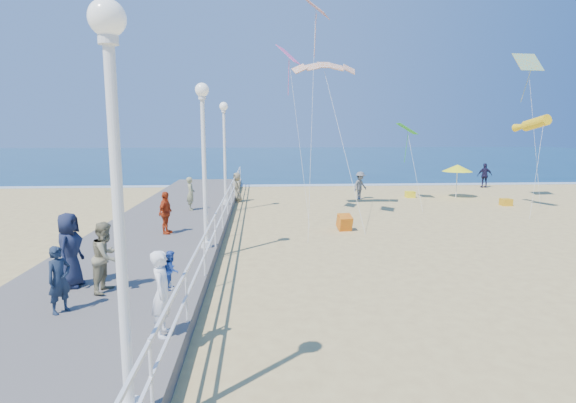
{
  "coord_description": "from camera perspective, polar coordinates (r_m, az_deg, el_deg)",
  "views": [
    {
      "loc": [
        -3.6,
        -14.64,
        4.17
      ],
      "look_at": [
        -2.5,
        2.0,
        1.6
      ],
      "focal_mm": 28.0,
      "sensor_mm": 36.0,
      "label": 1
    }
  ],
  "objects": [
    {
      "name": "beach_chair_right",
      "position": [
        28.71,
        25.94,
        -0.07
      ],
      "size": [
        0.55,
        0.55,
        0.4
      ],
      "primitive_type": "cube",
      "color": "orange",
      "rests_on": "ground"
    },
    {
      "name": "boardwalk",
      "position": [
        15.67,
        -18.18,
        -6.37
      ],
      "size": [
        5.0,
        44.0,
        0.4
      ],
      "primitive_type": "cube",
      "color": "slate",
      "rests_on": "ground"
    },
    {
      "name": "kite_diamond_green",
      "position": [
        28.16,
        14.87,
        8.92
      ],
      "size": [
        1.23,
        1.38,
        0.67
      ],
      "primitive_type": "cube",
      "rotation": [
        0.54,
        0.0,
        1.47
      ],
      "color": "green"
    },
    {
      "name": "beach_walker_c",
      "position": [
        27.31,
        -6.49,
        1.81
      ],
      "size": [
        0.89,
        1.03,
        1.78
      ],
      "primitive_type": "imported",
      "rotation": [
        0.0,
        0.0,
        -1.12
      ],
      "color": "#7C7356",
      "rests_on": "ground"
    },
    {
      "name": "ocean",
      "position": [
        79.83,
        -1.19,
        5.79
      ],
      "size": [
        160.0,
        90.0,
        0.05
      ],
      "primitive_type": "cube",
      "color": "#0D324F",
      "rests_on": "ground"
    },
    {
      "name": "lamp_post_mid",
      "position": [
        14.76,
        -10.66,
        6.63
      ],
      "size": [
        0.44,
        0.44,
        5.32
      ],
      "color": "white",
      "rests_on": "boardwalk"
    },
    {
      "name": "woman_holding_toddler",
      "position": [
        8.81,
        -15.65,
        -11.17
      ],
      "size": [
        0.39,
        0.6,
        1.64
      ],
      "primitive_type": "imported",
      "rotation": [
        0.0,
        0.0,
        1.57
      ],
      "color": "white",
      "rests_on": "boardwalk"
    },
    {
      "name": "kite_diamond_pink",
      "position": [
        22.09,
        0.07,
        18.11
      ],
      "size": [
        1.26,
        1.42,
        0.81
      ],
      "primitive_type": "cube",
      "rotation": [
        0.74,
        0.0,
        1.19
      ],
      "color": "#F158A8"
    },
    {
      "name": "spectator_0",
      "position": [
        10.68,
        -27.06,
        -8.83
      ],
      "size": [
        0.57,
        0.63,
        1.44
      ],
      "primitive_type": "imported",
      "rotation": [
        0.0,
        0.0,
        1.0
      ],
      "color": "#1A273A",
      "rests_on": "boardwalk"
    },
    {
      "name": "kite_windsock",
      "position": [
        27.24,
        28.98,
        8.72
      ],
      "size": [
        1.0,
        2.63,
        1.07
      ],
      "primitive_type": "cylinder",
      "rotation": [
        1.36,
        0.0,
        0.17
      ],
      "color": "yellow"
    },
    {
      "name": "railing",
      "position": [
        15.0,
        -9.26,
        -2.58
      ],
      "size": [
        0.05,
        42.0,
        0.55
      ],
      "color": "white",
      "rests_on": "boardwalk"
    },
    {
      "name": "lamp_post_far",
      "position": [
        23.71,
        -8.08,
        7.45
      ],
      "size": [
        0.44,
        0.44,
        5.32
      ],
      "color": "white",
      "rests_on": "boardwalk"
    },
    {
      "name": "ground",
      "position": [
        15.65,
        9.73,
        -6.83
      ],
      "size": [
        160.0,
        160.0,
        0.0
      ],
      "primitive_type": "plane",
      "color": "#D5BA6F",
      "rests_on": "ground"
    },
    {
      "name": "spectator_3",
      "position": [
        17.38,
        -15.29,
        -1.4
      ],
      "size": [
        0.6,
        1.0,
        1.6
      ],
      "primitive_type": "imported",
      "rotation": [
        0.0,
        0.0,
        1.33
      ],
      "color": "#B83A17",
      "rests_on": "boardwalk"
    },
    {
      "name": "kite_diamond_multi",
      "position": [
        30.42,
        28.17,
        15.35
      ],
      "size": [
        1.53,
        1.11,
        1.09
      ],
      "primitive_type": "cube",
      "rotation": [
        0.83,
        0.0,
        0.08
      ],
      "color": "#16ADC2"
    },
    {
      "name": "lamp_post_near",
      "position": [
        5.93,
        -20.98,
        3.23
      ],
      "size": [
        0.44,
        0.44,
        5.32
      ],
      "color": "white",
      "rests_on": "boardwalk"
    },
    {
      "name": "beach_chair_left",
      "position": [
        30.12,
        15.24,
        0.88
      ],
      "size": [
        0.55,
        0.55,
        0.4
      ],
      "primitive_type": "cube",
      "color": "yellow",
      "rests_on": "ground"
    },
    {
      "name": "spectator_6",
      "position": [
        22.44,
        -12.26,
        0.99
      ],
      "size": [
        0.49,
        0.65,
        1.63
      ],
      "primitive_type": "imported",
      "rotation": [
        0.0,
        0.0,
        1.75
      ],
      "color": "gray",
      "rests_on": "boardwalk"
    },
    {
      "name": "toddler_held",
      "position": [
        8.79,
        -14.6,
        -8.4
      ],
      "size": [
        0.28,
        0.36,
        0.74
      ],
      "primitive_type": "imported",
      "rotation": [
        0.0,
        0.0,
        1.57
      ],
      "color": "#3057B7",
      "rests_on": "boardwalk"
    },
    {
      "name": "beach_umbrella",
      "position": [
        30.77,
        20.72,
        3.99
      ],
      "size": [
        1.9,
        1.9,
        2.14
      ],
      "color": "white",
      "rests_on": "ground"
    },
    {
      "name": "kite_parafoil",
      "position": [
        23.98,
        4.64,
        16.9
      ],
      "size": [
        3.32,
        0.94,
        0.65
      ],
      "primitive_type": null,
      "rotation": [
        0.44,
        0.0,
        0.0
      ],
      "color": "#CD5818"
    },
    {
      "name": "spectator_4",
      "position": [
        12.26,
        -26.0,
        -5.56
      ],
      "size": [
        0.64,
        0.94,
        1.85
      ],
      "primitive_type": "imported",
      "rotation": [
        0.0,
        0.0,
        1.52
      ],
      "color": "#1A213A",
      "rests_on": "boardwalk"
    },
    {
      "name": "beach_walker_a",
      "position": [
        28.52,
        9.15,
        2.02
      ],
      "size": [
        1.28,
        1.22,
        1.75
      ],
      "primitive_type": "imported",
      "rotation": [
        0.0,
        0.0,
        0.69
      ],
      "color": "#5D5F63",
      "rests_on": "ground"
    },
    {
      "name": "box_kite",
      "position": [
        19.38,
        7.19,
        -2.83
      ],
      "size": [
        0.65,
        0.78,
        0.74
      ],
      "primitive_type": "cube",
      "rotation": [
        0.31,
        0.0,
        0.14
      ],
      "color": "red",
      "rests_on": "ground"
    },
    {
      "name": "surf_line",
      "position": [
        35.57,
        2.06,
        2.08
      ],
      "size": [
        160.0,
        1.2,
        0.04
      ],
      "primitive_type": "cube",
      "color": "white",
      "rests_on": "ground"
    },
    {
      "name": "beach_walker_b",
      "position": [
        37.31,
        23.71,
        3.05
      ],
      "size": [
        1.14,
        0.59,
        1.86
      ],
      "primitive_type": "imported",
      "rotation": [
        0.0,
        0.0,
        3.01
      ],
      "color": "#1C1835",
      "rests_on": "ground"
    },
    {
      "name": "spectator_1",
      "position": [
        11.59,
        -22.11,
        -6.52
      ],
      "size": [
        0.73,
        0.89,
        1.69
      ],
      "primitive_type": "imported",
      "rotation": [
        0.0,
        0.0,
        1.46
      ],
      "color": "gray",
      "rests_on": "boardwalk"
    },
    {
      "name": "kite_diamond_redwhite",
      "position": [
        20.38,
        3.51,
        23.42
      ],
      "size": [
        1.37,
        1.53,
        0.81
      ],
      "primitive_type": "cube",
      "rotation": [
        0.68,
        0.0,
        1.22
      ],
      "color": "red"
    }
  ]
}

